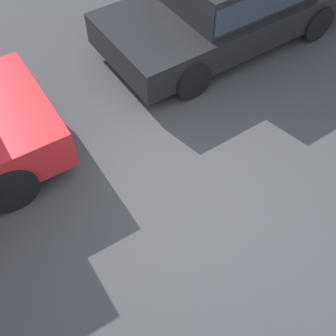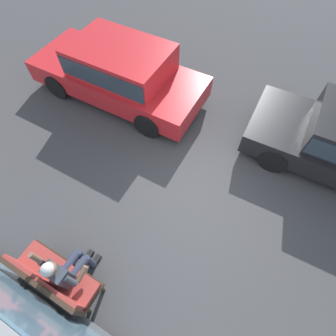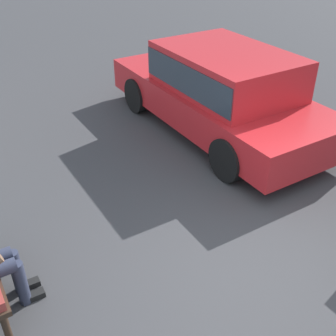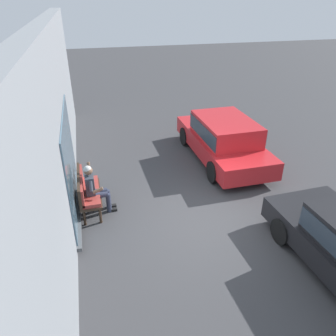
% 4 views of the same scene
% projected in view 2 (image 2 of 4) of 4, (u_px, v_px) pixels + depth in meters
% --- Properties ---
extents(ground_plane, '(60.00, 60.00, 0.00)m').
position_uv_depth(ground_plane, '(196.00, 192.00, 5.78)').
color(ground_plane, '#38383A').
extents(bench, '(1.52, 0.55, 1.05)m').
position_uv_depth(bench, '(51.00, 279.00, 4.25)').
color(bench, '#332319').
rests_on(bench, ground_plane).
extents(person_on_phone, '(0.73, 0.74, 1.38)m').
position_uv_depth(person_on_phone, '(66.00, 270.00, 4.21)').
color(person_on_phone, '#2D3347').
rests_on(person_on_phone, ground_plane).
extents(parked_car_mid, '(4.64, 2.00, 1.51)m').
position_uv_depth(parked_car_mid, '(119.00, 71.00, 6.72)').
color(parked_car_mid, red).
rests_on(parked_car_mid, ground_plane).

